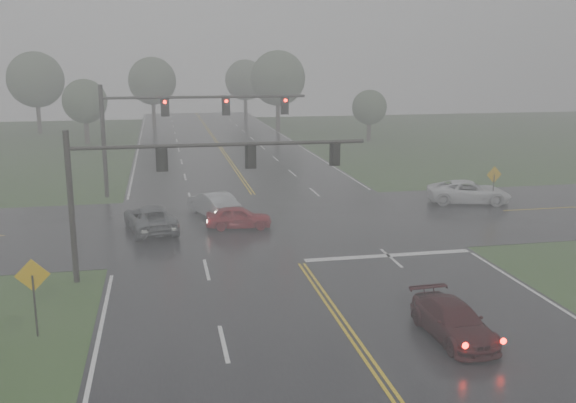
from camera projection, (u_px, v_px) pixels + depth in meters
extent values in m
cube|color=black|center=(279.00, 231.00, 36.25)|extent=(18.00, 160.00, 0.02)
cube|color=black|center=(272.00, 223.00, 38.17)|extent=(120.00, 14.00, 0.02)
cube|color=silver|center=(388.00, 256.00, 31.75)|extent=(8.50, 0.50, 0.01)
imported|color=black|center=(452.00, 338.00, 22.49)|extent=(1.95, 4.38, 1.25)
imported|color=maroon|center=(239.00, 228.00, 36.89)|extent=(3.90, 1.91, 1.28)
imported|color=#9C9FA4|center=(214.00, 216.00, 39.73)|extent=(3.08, 4.88, 1.52)
imported|color=#4F5256|center=(151.00, 231.00, 36.29)|extent=(3.35, 5.52, 1.43)
imported|color=silver|center=(468.00, 203.00, 43.24)|extent=(5.90, 3.76, 1.52)
cylinder|color=black|center=(71.00, 208.00, 27.38)|extent=(0.26, 0.26, 6.66)
cylinder|color=black|center=(67.00, 148.00, 26.81)|extent=(0.17, 0.17, 0.74)
cylinder|color=black|center=(222.00, 145.00, 28.06)|extent=(12.97, 0.17, 0.17)
cube|color=black|center=(162.00, 159.00, 27.69)|extent=(0.31, 0.26, 0.97)
cube|color=black|center=(162.00, 159.00, 27.83)|extent=(0.51, 0.03, 1.16)
cube|color=black|center=(251.00, 156.00, 28.43)|extent=(0.31, 0.26, 0.97)
cube|color=black|center=(251.00, 156.00, 28.57)|extent=(0.51, 0.03, 1.16)
cube|color=black|center=(336.00, 154.00, 29.17)|extent=(0.31, 0.26, 0.97)
cube|color=black|center=(335.00, 153.00, 29.31)|extent=(0.51, 0.03, 1.16)
cylinder|color=black|center=(104.00, 142.00, 44.27)|extent=(0.30, 0.30, 7.81)
cylinder|color=black|center=(101.00, 97.00, 43.60)|extent=(0.20, 0.20, 0.87)
cylinder|color=black|center=(206.00, 97.00, 44.97)|extent=(14.21, 0.20, 0.20)
cube|color=black|center=(165.00, 107.00, 44.57)|extent=(0.37, 0.30, 1.14)
cube|color=black|center=(165.00, 107.00, 44.74)|extent=(0.60, 0.03, 1.36)
cylinder|color=#FF0C05|center=(165.00, 102.00, 44.33)|extent=(0.24, 0.07, 0.24)
cube|color=black|center=(226.00, 106.00, 45.38)|extent=(0.37, 0.30, 1.14)
cube|color=black|center=(226.00, 106.00, 45.55)|extent=(0.60, 0.03, 1.36)
cylinder|color=#FF0C05|center=(226.00, 101.00, 45.14)|extent=(0.24, 0.07, 0.24)
cube|color=black|center=(285.00, 105.00, 46.20)|extent=(0.37, 0.30, 1.14)
cube|color=black|center=(285.00, 105.00, 46.36)|extent=(0.60, 0.03, 1.36)
cylinder|color=#FF0C05|center=(286.00, 100.00, 45.95)|extent=(0.24, 0.07, 0.24)
cylinder|color=black|center=(35.00, 306.00, 22.39)|extent=(0.08, 0.08, 2.25)
cube|color=#E2A70D|center=(32.00, 275.00, 22.18)|extent=(1.18, 0.11, 1.18)
cylinder|color=black|center=(493.00, 191.00, 42.06)|extent=(0.07, 0.07, 2.13)
cube|color=#E2A70D|center=(494.00, 175.00, 41.85)|extent=(1.11, 0.18, 1.12)
cylinder|color=#372C24|center=(87.00, 132.00, 72.53)|extent=(0.55, 0.55, 2.79)
sphere|color=#3E5236|center=(85.00, 101.00, 71.78)|extent=(4.96, 4.96, 4.96)
cylinder|color=#372C24|center=(278.00, 116.00, 84.59)|extent=(0.57, 0.57, 4.03)
sphere|color=#3E5236|center=(278.00, 78.00, 83.50)|extent=(7.17, 7.17, 7.17)
cylinder|color=#372C24|center=(154.00, 114.00, 90.19)|extent=(0.54, 0.54, 3.71)
sphere|color=#3E5236|center=(152.00, 81.00, 89.19)|extent=(6.60, 6.60, 6.60)
cylinder|color=#372C24|center=(369.00, 131.00, 75.10)|extent=(0.50, 0.50, 2.28)
sphere|color=#3E5236|center=(369.00, 107.00, 74.48)|extent=(4.06, 4.06, 4.06)
cylinder|color=#372C24|center=(39.00, 118.00, 82.32)|extent=(0.55, 0.55, 3.97)
sphere|color=#3E5236|center=(36.00, 80.00, 81.25)|extent=(7.06, 7.06, 7.06)
cylinder|color=#372C24|center=(246.00, 108.00, 101.16)|extent=(0.58, 0.58, 3.56)
sphere|color=#3E5236|center=(245.00, 80.00, 100.21)|extent=(6.32, 6.32, 6.32)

